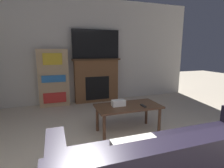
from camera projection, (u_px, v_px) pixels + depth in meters
wall_back at (89, 51)px, 4.65m from camera, size 5.94×0.06×2.70m
fireplace at (96, 80)px, 4.71m from camera, size 1.26×0.28×1.17m
tv at (96, 44)px, 4.51m from camera, size 1.23×0.03×0.74m
coffee_table at (128, 109)px, 2.92m from camera, size 1.08×0.55×0.48m
tissue_box at (118, 103)px, 2.87m from camera, size 0.22×0.12×0.10m
remote_control at (143, 106)px, 2.85m from camera, size 0.04×0.15×0.02m
bookshelf at (54, 78)px, 4.32m from camera, size 0.72×0.29×1.41m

